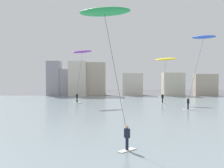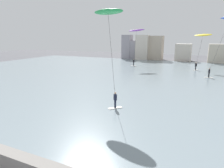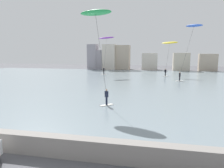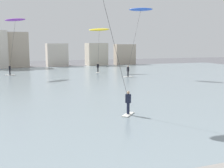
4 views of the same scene
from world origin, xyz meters
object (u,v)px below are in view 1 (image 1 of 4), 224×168
at_px(kitesurfer_yellow, 166,62).
at_px(kitesurfer_purple, 82,55).
at_px(kitesurfer_green, 106,20).
at_px(kitesurfer_blue, 202,42).

distance_m(kitesurfer_yellow, kitesurfer_purple, 13.76).
bearing_deg(kitesurfer_green, kitesurfer_purple, 101.19).
bearing_deg(kitesurfer_blue, kitesurfer_purple, 159.45).
xyz_separation_m(kitesurfer_purple, kitesurfer_green, (4.97, -25.14, 0.92)).
xyz_separation_m(kitesurfer_yellow, kitesurfer_purple, (-13.56, -2.11, 1.00)).
xyz_separation_m(kitesurfer_blue, kitesurfer_green, (-12.08, -18.75, -0.49)).
bearing_deg(kitesurfer_green, kitesurfer_blue, 57.21).
xyz_separation_m(kitesurfer_yellow, kitesurfer_green, (-8.59, -27.26, 1.92)).
height_order(kitesurfer_blue, kitesurfer_purple, kitesurfer_blue).
height_order(kitesurfer_yellow, kitesurfer_green, kitesurfer_green).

